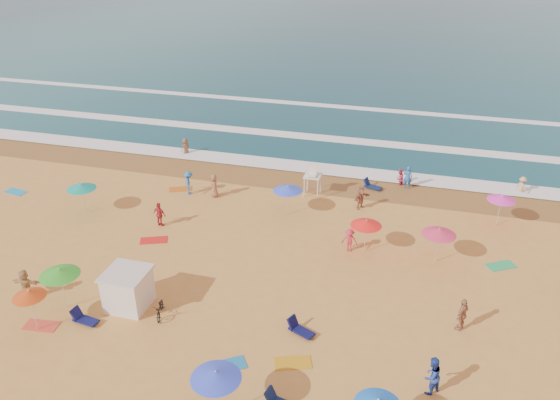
# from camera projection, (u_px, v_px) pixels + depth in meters

# --- Properties ---
(ground) EXTENTS (220.00, 220.00, 0.00)m
(ground) POSITION_uv_depth(u_px,v_px,m) (230.00, 264.00, 32.23)
(ground) COLOR gold
(ground) RESTS_ON ground
(ocean) EXTENTS (220.00, 140.00, 0.18)m
(ocean) POSITION_uv_depth(u_px,v_px,m) (382.00, 28.00, 104.36)
(ocean) COLOR #0C4756
(ocean) RESTS_ON ground
(wet_sand) EXTENTS (220.00, 220.00, 0.00)m
(wet_sand) POSITION_uv_depth(u_px,v_px,m) (285.00, 179.00, 42.97)
(wet_sand) COLOR olive
(wet_sand) RESTS_ON ground
(surf_foam) EXTENTS (200.00, 18.70, 0.05)m
(surf_foam) POSITION_uv_depth(u_px,v_px,m) (310.00, 139.00, 50.50)
(surf_foam) COLOR white
(surf_foam) RESTS_ON ground
(cabana) EXTENTS (2.00, 2.00, 2.00)m
(cabana) POSITION_uv_depth(u_px,v_px,m) (128.00, 290.00, 28.29)
(cabana) COLOR white
(cabana) RESTS_ON ground
(cabana_roof) EXTENTS (2.20, 2.20, 0.12)m
(cabana_roof) POSITION_uv_depth(u_px,v_px,m) (126.00, 273.00, 27.81)
(cabana_roof) COLOR silver
(cabana_roof) RESTS_ON cabana
(bicycle) EXTENTS (1.05, 1.71, 0.85)m
(bicycle) POSITION_uv_depth(u_px,v_px,m) (160.00, 309.00, 27.84)
(bicycle) COLOR black
(bicycle) RESTS_ON ground
(lifeguard_stand) EXTENTS (1.20, 1.20, 2.10)m
(lifeguard_stand) POSITION_uv_depth(u_px,v_px,m) (313.00, 182.00, 39.97)
(lifeguard_stand) COLOR white
(lifeguard_stand) RESTS_ON ground
(beach_umbrellas) EXTENTS (54.89, 23.93, 0.70)m
(beach_umbrellas) POSITION_uv_depth(u_px,v_px,m) (239.00, 239.00, 30.63)
(beach_umbrellas) COLOR blue
(beach_umbrellas) RESTS_ON ground
(loungers) EXTENTS (59.06, 26.90, 0.34)m
(loungers) POSITION_uv_depth(u_px,v_px,m) (333.00, 314.00, 27.84)
(loungers) COLOR #0E1547
(loungers) RESTS_ON ground
(towels) EXTENTS (48.01, 23.88, 0.03)m
(towels) POSITION_uv_depth(u_px,v_px,m) (197.00, 280.00, 30.81)
(towels) COLOR red
(towels) RESTS_ON ground
(beachgoers) EXTENTS (47.64, 23.23, 2.09)m
(beachgoers) POSITION_uv_depth(u_px,v_px,m) (251.00, 217.00, 35.71)
(beachgoers) COLOR blue
(beachgoers) RESTS_ON ground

